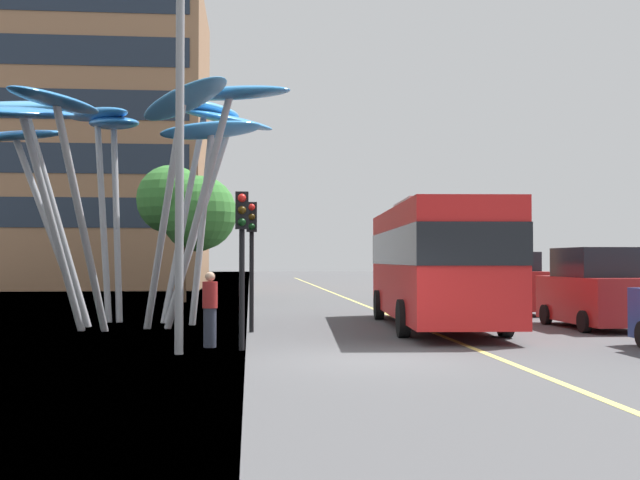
{
  "coord_description": "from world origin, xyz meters",
  "views": [
    {
      "loc": [
        -2.51,
        -15.34,
        1.95
      ],
      "look_at": [
        -0.6,
        6.26,
        2.5
      ],
      "focal_mm": 44.45,
      "sensor_mm": 36.0,
      "label": 1
    }
  ],
  "objects_px": {
    "traffic_light_island_mid": "(241,234)",
    "car_parked_mid": "(594,291)",
    "traffic_light_kerb_near": "(242,235)",
    "pedestrian": "(210,309)",
    "leaf_sculpture": "(134,130)",
    "traffic_light_kerb_far": "(252,238)",
    "red_bus": "(435,258)",
    "street_lamp": "(196,87)",
    "car_side_street": "(470,283)",
    "car_parked_far": "(510,284)"
  },
  "relations": [
    {
      "from": "traffic_light_kerb_far",
      "to": "traffic_light_kerb_near",
      "type": "bearing_deg",
      "value": -92.92
    },
    {
      "from": "car_parked_far",
      "to": "car_side_street",
      "type": "distance_m",
      "value": 6.32
    },
    {
      "from": "red_bus",
      "to": "traffic_light_kerb_near",
      "type": "bearing_deg",
      "value": -135.75
    },
    {
      "from": "leaf_sculpture",
      "to": "traffic_light_island_mid",
      "type": "height_order",
      "value": "leaf_sculpture"
    },
    {
      "from": "car_parked_mid",
      "to": "traffic_light_island_mid",
      "type": "bearing_deg",
      "value": 153.52
    },
    {
      "from": "red_bus",
      "to": "leaf_sculpture",
      "type": "xyz_separation_m",
      "value": [
        -8.75,
        1.41,
        3.83
      ]
    },
    {
      "from": "traffic_light_kerb_near",
      "to": "pedestrian",
      "type": "distance_m",
      "value": 1.93
    },
    {
      "from": "traffic_light_kerb_far",
      "to": "car_parked_mid",
      "type": "distance_m",
      "value": 9.9
    },
    {
      "from": "leaf_sculpture",
      "to": "street_lamp",
      "type": "bearing_deg",
      "value": -72.45
    },
    {
      "from": "traffic_light_kerb_far",
      "to": "street_lamp",
      "type": "relative_size",
      "value": 0.39
    },
    {
      "from": "traffic_light_kerb_far",
      "to": "car_parked_mid",
      "type": "height_order",
      "value": "traffic_light_kerb_far"
    },
    {
      "from": "traffic_light_kerb_near",
      "to": "car_side_street",
      "type": "bearing_deg",
      "value": 60.29
    },
    {
      "from": "red_bus",
      "to": "car_parked_far",
      "type": "distance_m",
      "value": 7.21
    },
    {
      "from": "red_bus",
      "to": "traffic_light_kerb_far",
      "type": "height_order",
      "value": "red_bus"
    },
    {
      "from": "car_side_street",
      "to": "street_lamp",
      "type": "distance_m",
      "value": 21.56
    },
    {
      "from": "car_parked_far",
      "to": "traffic_light_kerb_far",
      "type": "bearing_deg",
      "value": -143.85
    },
    {
      "from": "red_bus",
      "to": "traffic_light_kerb_far",
      "type": "xyz_separation_m",
      "value": [
        -5.27,
        -1.08,
        0.54
      ]
    },
    {
      "from": "red_bus",
      "to": "traffic_light_island_mid",
      "type": "height_order",
      "value": "traffic_light_island_mid"
    },
    {
      "from": "red_bus",
      "to": "traffic_light_kerb_far",
      "type": "distance_m",
      "value": 5.4
    },
    {
      "from": "red_bus",
      "to": "leaf_sculpture",
      "type": "height_order",
      "value": "leaf_sculpture"
    },
    {
      "from": "car_side_street",
      "to": "pedestrian",
      "type": "distance_m",
      "value": 19.85
    },
    {
      "from": "traffic_light_kerb_near",
      "to": "traffic_light_kerb_far",
      "type": "distance_m",
      "value": 4.27
    },
    {
      "from": "traffic_light_kerb_near",
      "to": "street_lamp",
      "type": "bearing_deg",
      "value": -151.78
    },
    {
      "from": "traffic_light_island_mid",
      "to": "car_parked_mid",
      "type": "height_order",
      "value": "traffic_light_island_mid"
    },
    {
      "from": "leaf_sculpture",
      "to": "traffic_light_island_mid",
      "type": "bearing_deg",
      "value": 44.39
    },
    {
      "from": "leaf_sculpture",
      "to": "street_lamp",
      "type": "height_order",
      "value": "street_lamp"
    },
    {
      "from": "traffic_light_island_mid",
      "to": "car_parked_mid",
      "type": "distance_m",
      "value": 11.43
    },
    {
      "from": "traffic_light_kerb_far",
      "to": "traffic_light_island_mid",
      "type": "height_order",
      "value": "traffic_light_island_mid"
    },
    {
      "from": "red_bus",
      "to": "traffic_light_kerb_near",
      "type": "relative_size",
      "value": 3.12
    },
    {
      "from": "leaf_sculpture",
      "to": "car_parked_mid",
      "type": "height_order",
      "value": "leaf_sculpture"
    },
    {
      "from": "traffic_light_kerb_far",
      "to": "car_parked_mid",
      "type": "xyz_separation_m",
      "value": [
        9.77,
        0.53,
        -1.48
      ]
    },
    {
      "from": "car_parked_mid",
      "to": "pedestrian",
      "type": "relative_size",
      "value": 2.64
    },
    {
      "from": "car_parked_mid",
      "to": "street_lamp",
      "type": "xyz_separation_m",
      "value": [
        -10.96,
        -5.32,
        4.49
      ]
    },
    {
      "from": "car_parked_far",
      "to": "street_lamp",
      "type": "bearing_deg",
      "value": -132.28
    },
    {
      "from": "car_side_street",
      "to": "traffic_light_kerb_near",
      "type": "bearing_deg",
      "value": -119.71
    },
    {
      "from": "traffic_light_kerb_near",
      "to": "car_side_street",
      "type": "distance_m",
      "value": 20.18
    },
    {
      "from": "leaf_sculpture",
      "to": "pedestrian",
      "type": "height_order",
      "value": "leaf_sculpture"
    },
    {
      "from": "leaf_sculpture",
      "to": "red_bus",
      "type": "bearing_deg",
      "value": -9.18
    },
    {
      "from": "street_lamp",
      "to": "traffic_light_kerb_far",
      "type": "bearing_deg",
      "value": 76.11
    },
    {
      "from": "leaf_sculpture",
      "to": "traffic_light_kerb_far",
      "type": "xyz_separation_m",
      "value": [
        3.48,
        -2.49,
        -3.28
      ]
    },
    {
      "from": "traffic_light_island_mid",
      "to": "car_parked_mid",
      "type": "relative_size",
      "value": 0.88
    },
    {
      "from": "traffic_light_island_mid",
      "to": "car_side_street",
      "type": "xyz_separation_m",
      "value": [
        10.09,
        7.63,
        -1.91
      ]
    },
    {
      "from": "leaf_sculpture",
      "to": "traffic_light_island_mid",
      "type": "distance_m",
      "value": 5.33
    },
    {
      "from": "car_parked_mid",
      "to": "traffic_light_kerb_far",
      "type": "bearing_deg",
      "value": -176.87
    },
    {
      "from": "traffic_light_island_mid",
      "to": "street_lamp",
      "type": "bearing_deg",
      "value": -94.66
    },
    {
      "from": "traffic_light_kerb_far",
      "to": "street_lamp",
      "type": "bearing_deg",
      "value": -103.89
    },
    {
      "from": "traffic_light_kerb_far",
      "to": "car_side_street",
      "type": "distance_m",
      "value": 16.5
    },
    {
      "from": "traffic_light_kerb_far",
      "to": "red_bus",
      "type": "bearing_deg",
      "value": 11.57
    },
    {
      "from": "car_parked_far",
      "to": "street_lamp",
      "type": "xyz_separation_m",
      "value": [
        -10.62,
        -11.67,
        4.5
      ]
    },
    {
      "from": "car_parked_far",
      "to": "car_side_street",
      "type": "relative_size",
      "value": 1.02
    }
  ]
}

